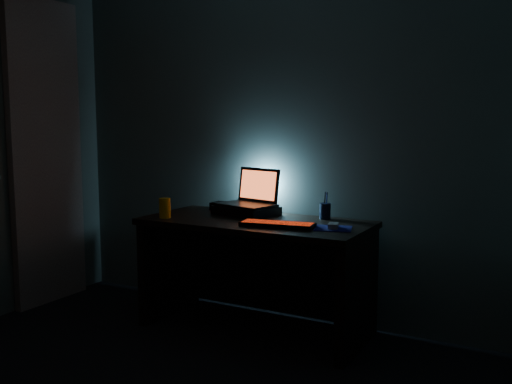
# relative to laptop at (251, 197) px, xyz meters

# --- Properties ---
(room) EXTENTS (3.50, 4.00, 2.50)m
(room) POSITION_rel_laptop_xyz_m (0.15, -1.83, 0.38)
(room) COLOR black
(room) RESTS_ON ground
(desk) EXTENTS (1.50, 0.70, 0.75)m
(desk) POSITION_rel_laptop_xyz_m (0.15, -0.16, -0.38)
(desk) COLOR black
(desk) RESTS_ON ground
(curtain) EXTENTS (0.06, 0.65, 2.30)m
(curtain) POSITION_rel_laptop_xyz_m (-1.56, -0.41, 0.28)
(curtain) COLOR #B7AC92
(curtain) RESTS_ON ground
(riser) EXTENTS (0.46, 0.38, 0.06)m
(riser) POSITION_rel_laptop_xyz_m (-0.01, -0.05, -0.09)
(riser) COLOR black
(riser) RESTS_ON desk
(laptop) EXTENTS (0.43, 0.36, 0.26)m
(laptop) POSITION_rel_laptop_xyz_m (0.00, 0.00, 0.00)
(laptop) COLOR black
(laptop) RESTS_ON riser
(keyboard) EXTENTS (0.48, 0.22, 0.03)m
(keyboard) POSITION_rel_laptop_xyz_m (0.38, -0.35, -0.11)
(keyboard) COLOR black
(keyboard) RESTS_ON desk
(mousepad) EXTENTS (0.27, 0.25, 0.00)m
(mousepad) POSITION_rel_laptop_xyz_m (0.71, -0.25, -0.12)
(mousepad) COLOR #0C0E59
(mousepad) RESTS_ON desk
(mouse) EXTENTS (0.08, 0.11, 0.03)m
(mouse) POSITION_rel_laptop_xyz_m (0.71, -0.25, -0.10)
(mouse) COLOR gray
(mouse) RESTS_ON mousepad
(pen_cup) EXTENTS (0.08, 0.08, 0.11)m
(pen_cup) POSITION_rel_laptop_xyz_m (0.54, 0.05, -0.07)
(pen_cup) COLOR black
(pen_cup) RESTS_ON desk
(juice_glass) EXTENTS (0.08, 0.08, 0.13)m
(juice_glass) POSITION_rel_laptop_xyz_m (-0.43, -0.42, -0.05)
(juice_glass) COLOR #F8AE0D
(juice_glass) RESTS_ON desk
(router) EXTENTS (0.17, 0.14, 0.06)m
(router) POSITION_rel_laptop_xyz_m (-0.27, 0.06, -0.09)
(router) COLOR black
(router) RESTS_ON desk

